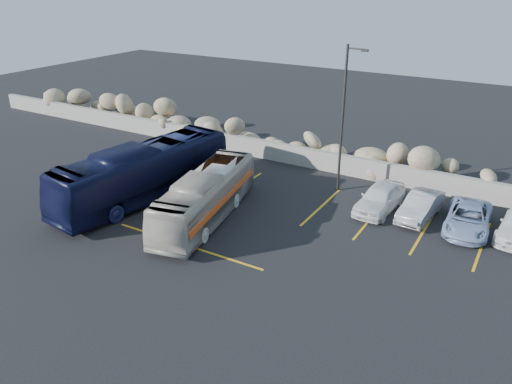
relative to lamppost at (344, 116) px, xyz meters
The scene contains 10 objects.
ground 10.73m from the lamppost, 105.05° to the right, with size 90.00×90.00×0.00m, color black.
seawall 5.14m from the lamppost, 135.63° to the left, with size 60.00×0.40×1.20m, color gray.
riprap_pile 5.40m from the lamppost, 124.63° to the left, with size 54.00×2.80×2.60m, color #977D62, non-canonical shape.
parking_lines 6.18m from the lamppost, 62.01° to the right, with size 18.16×9.36×0.01m.
lamppost is the anchor object (origin of this frame).
vintage_bus 8.52m from the lamppost, 123.42° to the right, with size 2.02×8.63×2.41m, color beige.
tour_coach 11.08m from the lamppost, 144.00° to the right, with size 2.51×10.74×2.99m, color #0F1335.
car_a 4.73m from the lamppost, 25.79° to the right, with size 1.63×4.06×1.38m, color white.
car_b 6.13m from the lamppost, 13.08° to the right, with size 1.32×3.78×1.24m, color #AFAEB3.
car_d 8.07m from the lamppost, 10.12° to the right, with size 1.96×4.25×1.18m, color #8FA4CC.
Camera 1 is at (11.65, -15.08, 11.38)m, focal length 35.00 mm.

